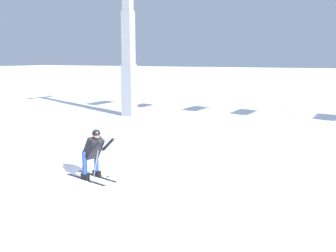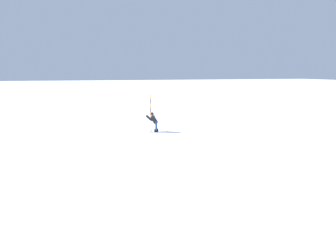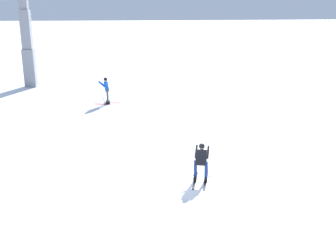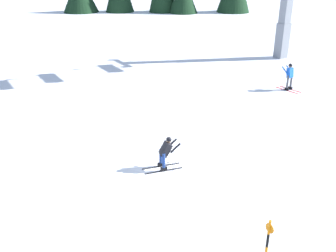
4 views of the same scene
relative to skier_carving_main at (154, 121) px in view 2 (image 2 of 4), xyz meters
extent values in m
plane|color=white|center=(0.61, 0.43, -0.82)|extent=(260.00, 260.00, 0.00)
cube|color=black|center=(-0.10, 0.24, -0.82)|extent=(1.64, 0.48, 0.01)
cube|color=black|center=(-0.10, 0.24, -0.73)|extent=(0.30, 0.17, 0.16)
cylinder|color=navy|center=(-0.10, 0.24, -0.33)|extent=(0.13, 0.13, 0.65)
cube|color=black|center=(-0.20, -0.16, -0.82)|extent=(1.64, 0.48, 0.01)
cube|color=black|center=(-0.20, -0.16, -0.73)|extent=(0.30, 0.17, 0.16)
cylinder|color=navy|center=(-0.20, -0.16, -0.33)|extent=(0.13, 0.13, 0.65)
cube|color=black|center=(-0.01, 0.00, 0.08)|extent=(0.60, 0.53, 0.65)
sphere|color=#997051|center=(0.13, -0.03, 0.47)|extent=(0.21, 0.21, 0.21)
sphere|color=black|center=(0.13, -0.03, 0.51)|extent=(0.23, 0.23, 0.23)
cylinder|color=black|center=(0.39, 0.14, 0.19)|extent=(0.49, 0.20, 0.43)
cylinder|color=gray|center=(0.44, 0.18, -0.40)|extent=(0.48, 0.03, 1.11)
cylinder|color=black|center=(0.28, 0.26, -0.77)|extent=(0.07, 0.07, 0.01)
cylinder|color=black|center=(0.28, -0.31, 0.19)|extent=(0.49, 0.20, 0.43)
cylinder|color=gray|center=(0.31, -0.36, -0.40)|extent=(0.44, 0.24, 1.11)
cylinder|color=black|center=(0.13, -0.36, -0.77)|extent=(0.07, 0.07, 0.01)
cylinder|color=orange|center=(-1.03, -6.75, -0.61)|extent=(0.07, 0.07, 0.42)
cylinder|color=black|center=(-1.03, -6.75, -0.19)|extent=(0.07, 0.07, 0.42)
cylinder|color=orange|center=(-1.03, -6.75, 0.24)|extent=(0.07, 0.07, 0.42)
cylinder|color=black|center=(-1.03, -6.75, 0.66)|extent=(0.07, 0.07, 0.42)
cylinder|color=orange|center=(-1.03, -6.75, 1.08)|extent=(0.07, 0.07, 0.42)
cylinder|color=orange|center=(-1.02, -6.75, 1.05)|extent=(0.02, 0.28, 0.28)
camera|label=1|loc=(6.76, -8.60, 2.55)|focal=42.40mm
camera|label=2|loc=(3.69, 18.03, 3.43)|focal=27.57mm
camera|label=3|loc=(-14.35, 2.37, 5.86)|focal=43.32mm
camera|label=4|loc=(-7.46, -12.06, 7.49)|focal=40.89mm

